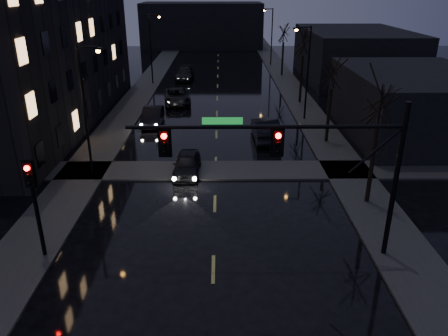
{
  "coord_description": "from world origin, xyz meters",
  "views": [
    {
      "loc": [
        0.32,
        -7.42,
        11.2
      ],
      "look_at": [
        0.49,
        11.47,
        3.2
      ],
      "focal_mm": 35.0,
      "sensor_mm": 36.0,
      "label": 1
    }
  ],
  "objects_px": {
    "oncoming_car_a": "(187,164)",
    "oncoming_car_d": "(185,74)",
    "oncoming_car_b": "(152,116)",
    "lead_car": "(266,129)",
    "oncoming_car_c": "(177,96)"
  },
  "relations": [
    {
      "from": "oncoming_car_c",
      "to": "oncoming_car_d",
      "type": "height_order",
      "value": "oncoming_car_d"
    },
    {
      "from": "oncoming_car_a",
      "to": "oncoming_car_d",
      "type": "relative_size",
      "value": 0.76
    },
    {
      "from": "oncoming_car_a",
      "to": "lead_car",
      "type": "height_order",
      "value": "lead_car"
    },
    {
      "from": "oncoming_car_a",
      "to": "oncoming_car_d",
      "type": "height_order",
      "value": "oncoming_car_d"
    },
    {
      "from": "oncoming_car_b",
      "to": "lead_car",
      "type": "xyz_separation_m",
      "value": [
        9.29,
        -4.02,
        0.11
      ]
    },
    {
      "from": "oncoming_car_b",
      "to": "oncoming_car_d",
      "type": "bearing_deg",
      "value": 85.45
    },
    {
      "from": "oncoming_car_a",
      "to": "oncoming_car_b",
      "type": "xyz_separation_m",
      "value": [
        -3.69,
        10.57,
        0.06
      ]
    },
    {
      "from": "oncoming_car_b",
      "to": "oncoming_car_d",
      "type": "xyz_separation_m",
      "value": [
        1.33,
        18.98,
        0.02
      ]
    },
    {
      "from": "lead_car",
      "to": "oncoming_car_b",
      "type": "bearing_deg",
      "value": -25.14
    },
    {
      "from": "oncoming_car_a",
      "to": "oncoming_car_b",
      "type": "relative_size",
      "value": 0.89
    },
    {
      "from": "oncoming_car_a",
      "to": "lead_car",
      "type": "bearing_deg",
      "value": 50.61
    },
    {
      "from": "oncoming_car_b",
      "to": "lead_car",
      "type": "bearing_deg",
      "value": -23.95
    },
    {
      "from": "oncoming_car_a",
      "to": "oncoming_car_b",
      "type": "bearing_deg",
      "value": 110.35
    },
    {
      "from": "oncoming_car_a",
      "to": "oncoming_car_c",
      "type": "xyz_separation_m",
      "value": [
        -2.22,
        17.66,
        0.07
      ]
    },
    {
      "from": "oncoming_car_a",
      "to": "lead_car",
      "type": "xyz_separation_m",
      "value": [
        5.6,
        6.56,
        0.17
      ]
    }
  ]
}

